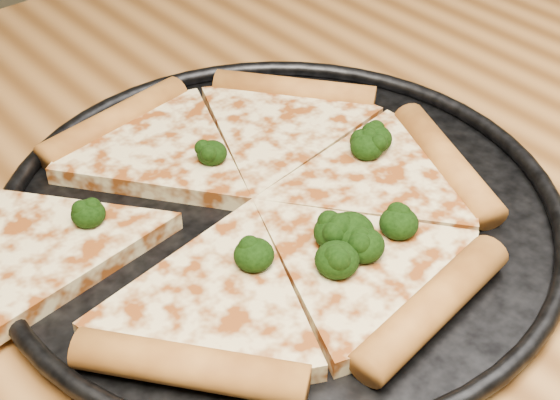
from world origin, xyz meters
TOP-DOWN VIEW (x-y plane):
  - pizza_pan at (0.07, 0.05)m, footprint 0.36×0.36m
  - pizza at (0.05, 0.06)m, footprint 0.36×0.31m
  - broccoli_florets at (0.08, 0.01)m, footprint 0.21×0.15m

SIDE VIEW (x-z plane):
  - pizza_pan at x=0.07m, z-range 0.75..0.77m
  - pizza at x=0.05m, z-range 0.75..0.78m
  - broccoli_florets at x=0.08m, z-range 0.76..0.79m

